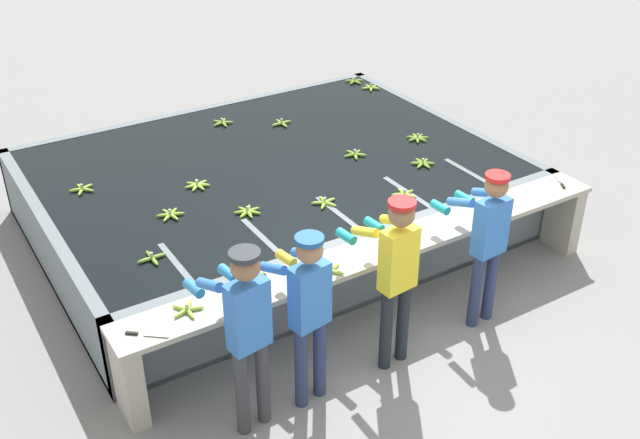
{
  "coord_description": "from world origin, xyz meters",
  "views": [
    {
      "loc": [
        -3.6,
        -4.46,
        4.53
      ],
      "look_at": [
        0.0,
        1.32,
        0.58
      ],
      "focal_mm": 42.0,
      "sensor_mm": 36.0,
      "label": 1
    }
  ],
  "objects_px": {
    "worker_2": "(395,267)",
    "banana_bunch_floating_1": "(371,88)",
    "worker_1": "(307,304)",
    "banana_bunch_floating_8": "(418,138)",
    "banana_bunch_floating_5": "(423,163)",
    "banana_bunch_floating_6": "(282,123)",
    "worker_3": "(487,235)",
    "banana_bunch_ledge_0": "(329,271)",
    "banana_bunch_ledge_2": "(485,211)",
    "banana_bunch_floating_3": "(82,189)",
    "banana_bunch_floating_7": "(152,258)",
    "knife_0": "(561,183)",
    "banana_bunch_floating_12": "(170,214)",
    "banana_bunch_floating_11": "(354,81)",
    "banana_bunch_floating_13": "(404,194)",
    "worker_0": "(246,323)",
    "banana_bunch_floating_0": "(222,123)",
    "banana_bunch_ledge_1": "(187,310)",
    "banana_bunch_floating_2": "(248,211)",
    "knife_1": "(140,334)",
    "banana_bunch_floating_9": "(325,202)",
    "banana_bunch_floating_10": "(355,154)",
    "banana_bunch_floating_4": "(197,185)"
  },
  "relations": [
    {
      "from": "worker_0",
      "to": "knife_0",
      "type": "relative_size",
      "value": 5.34
    },
    {
      "from": "banana_bunch_ledge_0",
      "to": "banana_bunch_ledge_2",
      "type": "xyz_separation_m",
      "value": [
        1.89,
        0.07,
        0.0
      ]
    },
    {
      "from": "worker_0",
      "to": "banana_bunch_floating_0",
      "type": "bearing_deg",
      "value": 67.1
    },
    {
      "from": "worker_3",
      "to": "banana_bunch_floating_11",
      "type": "distance_m",
      "value": 4.6
    },
    {
      "from": "banana_bunch_floating_3",
      "to": "banana_bunch_floating_6",
      "type": "bearing_deg",
      "value": 9.43
    },
    {
      "from": "banana_bunch_floating_7",
      "to": "banana_bunch_ledge_0",
      "type": "xyz_separation_m",
      "value": [
        1.25,
        -1.03,
        0.0
      ]
    },
    {
      "from": "worker_3",
      "to": "banana_bunch_ledge_1",
      "type": "relative_size",
      "value": 5.76
    },
    {
      "from": "banana_bunch_floating_5",
      "to": "banana_bunch_ledge_0",
      "type": "relative_size",
      "value": 1.02
    },
    {
      "from": "banana_bunch_floating_0",
      "to": "banana_bunch_ledge_1",
      "type": "bearing_deg",
      "value": -119.57
    },
    {
      "from": "worker_2",
      "to": "banana_bunch_floating_1",
      "type": "xyz_separation_m",
      "value": [
        2.62,
        4.05,
        -0.17
      ]
    },
    {
      "from": "worker_1",
      "to": "banana_bunch_floating_8",
      "type": "height_order",
      "value": "worker_1"
    },
    {
      "from": "worker_2",
      "to": "banana_bunch_floating_1",
      "type": "relative_size",
      "value": 5.99
    },
    {
      "from": "worker_1",
      "to": "worker_2",
      "type": "height_order",
      "value": "worker_2"
    },
    {
      "from": "banana_bunch_floating_0",
      "to": "banana_bunch_floating_11",
      "type": "xyz_separation_m",
      "value": [
        2.29,
        0.39,
        0.0
      ]
    },
    {
      "from": "worker_0",
      "to": "banana_bunch_floating_6",
      "type": "relative_size",
      "value": 5.99
    },
    {
      "from": "banana_bunch_floating_5",
      "to": "banana_bunch_floating_6",
      "type": "distance_m",
      "value": 2.02
    },
    {
      "from": "banana_bunch_floating_3",
      "to": "banana_bunch_floating_7",
      "type": "relative_size",
      "value": 0.99
    },
    {
      "from": "banana_bunch_floating_3",
      "to": "banana_bunch_floating_11",
      "type": "height_order",
      "value": "same"
    },
    {
      "from": "worker_1",
      "to": "worker_0",
      "type": "bearing_deg",
      "value": -177.69
    },
    {
      "from": "banana_bunch_floating_4",
      "to": "banana_bunch_ledge_1",
      "type": "distance_m",
      "value": 2.22
    },
    {
      "from": "banana_bunch_floating_12",
      "to": "banana_bunch_ledge_0",
      "type": "bearing_deg",
      "value": -64.35
    },
    {
      "from": "banana_bunch_floating_9",
      "to": "banana_bunch_ledge_2",
      "type": "height_order",
      "value": "banana_bunch_ledge_2"
    },
    {
      "from": "banana_bunch_floating_5",
      "to": "worker_3",
      "type": "bearing_deg",
      "value": -109.98
    },
    {
      "from": "knife_0",
      "to": "banana_bunch_floating_11",
      "type": "bearing_deg",
      "value": 91.48
    },
    {
      "from": "banana_bunch_floating_5",
      "to": "banana_bunch_floating_12",
      "type": "xyz_separation_m",
      "value": [
        -2.87,
        0.41,
        0.0
      ]
    },
    {
      "from": "banana_bunch_floating_1",
      "to": "banana_bunch_floating_11",
      "type": "height_order",
      "value": "same"
    },
    {
      "from": "banana_bunch_floating_0",
      "to": "banana_bunch_floating_13",
      "type": "distance_m",
      "value": 2.86
    },
    {
      "from": "banana_bunch_floating_10",
      "to": "banana_bunch_floating_11",
      "type": "height_order",
      "value": "same"
    },
    {
      "from": "banana_bunch_floating_2",
      "to": "banana_bunch_floating_6",
      "type": "height_order",
      "value": "same"
    },
    {
      "from": "banana_bunch_floating_0",
      "to": "banana_bunch_floating_10",
      "type": "distance_m",
      "value": 1.89
    },
    {
      "from": "banana_bunch_floating_1",
      "to": "banana_bunch_floating_5",
      "type": "distance_m",
      "value": 2.49
    },
    {
      "from": "knife_1",
      "to": "banana_bunch_floating_7",
      "type": "bearing_deg",
      "value": 64.42
    },
    {
      "from": "banana_bunch_floating_7",
      "to": "banana_bunch_floating_12",
      "type": "height_order",
      "value": "same"
    },
    {
      "from": "banana_bunch_floating_7",
      "to": "banana_bunch_floating_2",
      "type": "bearing_deg",
      "value": 15.13
    },
    {
      "from": "worker_3",
      "to": "banana_bunch_floating_1",
      "type": "bearing_deg",
      "value": 69.04
    },
    {
      "from": "banana_bunch_ledge_1",
      "to": "knife_0",
      "type": "xyz_separation_m",
      "value": [
        4.32,
        -0.02,
        -0.01
      ]
    },
    {
      "from": "banana_bunch_floating_7",
      "to": "knife_0",
      "type": "relative_size",
      "value": 0.89
    },
    {
      "from": "banana_bunch_ledge_1",
      "to": "banana_bunch_ledge_2",
      "type": "bearing_deg",
      "value": -1.18
    },
    {
      "from": "worker_2",
      "to": "banana_bunch_floating_10",
      "type": "relative_size",
      "value": 6.03
    },
    {
      "from": "banana_bunch_floating_11",
      "to": "banana_bunch_floating_13",
      "type": "distance_m",
      "value": 3.48
    },
    {
      "from": "worker_2",
      "to": "banana_bunch_floating_11",
      "type": "distance_m",
      "value": 5.09
    },
    {
      "from": "worker_3",
      "to": "knife_0",
      "type": "distance_m",
      "value": 1.67
    },
    {
      "from": "banana_bunch_ledge_1",
      "to": "banana_bunch_ledge_2",
      "type": "xyz_separation_m",
      "value": [
        3.18,
        -0.07,
        0.0
      ]
    },
    {
      "from": "banana_bunch_floating_11",
      "to": "worker_1",
      "type": "bearing_deg",
      "value": -128.04
    },
    {
      "from": "banana_bunch_floating_8",
      "to": "banana_bunch_floating_12",
      "type": "bearing_deg",
      "value": -176.95
    },
    {
      "from": "banana_bunch_floating_7",
      "to": "banana_bunch_ledge_0",
      "type": "relative_size",
      "value": 1.01
    },
    {
      "from": "banana_bunch_floating_6",
      "to": "banana_bunch_floating_12",
      "type": "bearing_deg",
      "value": -145.21
    },
    {
      "from": "banana_bunch_ledge_0",
      "to": "banana_bunch_floating_11",
      "type": "bearing_deg",
      "value": 53.28
    },
    {
      "from": "banana_bunch_floating_12",
      "to": "knife_0",
      "type": "height_order",
      "value": "banana_bunch_floating_12"
    },
    {
      "from": "banana_bunch_floating_0",
      "to": "banana_bunch_floating_2",
      "type": "xyz_separation_m",
      "value": [
        -0.77,
        -2.21,
        -0.0
      ]
    }
  ]
}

